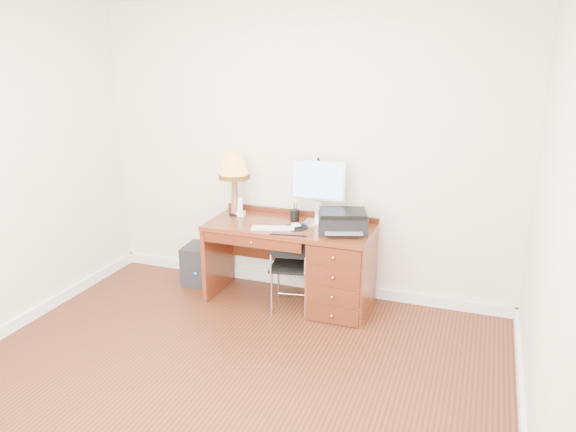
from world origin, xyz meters
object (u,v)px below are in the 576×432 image
at_px(leg_lamp, 234,170).
at_px(phone, 240,210).
at_px(monitor, 318,184).
at_px(chair, 289,262).
at_px(equipment_box, 202,264).
at_px(printer, 343,221).
at_px(desk, 324,264).

distance_m(leg_lamp, phone, 0.39).
distance_m(monitor, chair, 0.75).
relative_size(chair, equipment_box, 1.94).
height_order(printer, equipment_box, printer).
relative_size(monitor, phone, 3.28).
height_order(monitor, printer, monitor).
bearing_deg(leg_lamp, phone, -2.01).
height_order(desk, equipment_box, desk).
bearing_deg(monitor, leg_lamp, -177.38).
distance_m(chair, equipment_box, 1.09).
xyz_separation_m(leg_lamp, equipment_box, (-0.38, -0.01, -0.99)).
relative_size(desk, phone, 8.61).
height_order(desk, phone, phone).
relative_size(printer, chair, 0.66).
relative_size(monitor, chair, 0.75).
height_order(monitor, leg_lamp, leg_lamp).
bearing_deg(chair, monitor, 56.44).
bearing_deg(monitor, printer, -33.32).
distance_m(leg_lamp, chair, 1.02).
bearing_deg(desk, leg_lamp, 173.17).
relative_size(printer, leg_lamp, 0.83).
height_order(monitor, chair, monitor).
bearing_deg(printer, equipment_box, 157.50).
xyz_separation_m(desk, leg_lamp, (-0.92, 0.11, 0.78)).
height_order(printer, phone, printer).
height_order(desk, leg_lamp, leg_lamp).
xyz_separation_m(printer, leg_lamp, (-1.08, 0.13, 0.35)).
xyz_separation_m(desk, phone, (-0.86, 0.11, 0.39)).
relative_size(monitor, leg_lamp, 0.95).
distance_m(phone, chair, 0.74).
distance_m(monitor, equipment_box, 1.49).
bearing_deg(phone, chair, -34.30).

